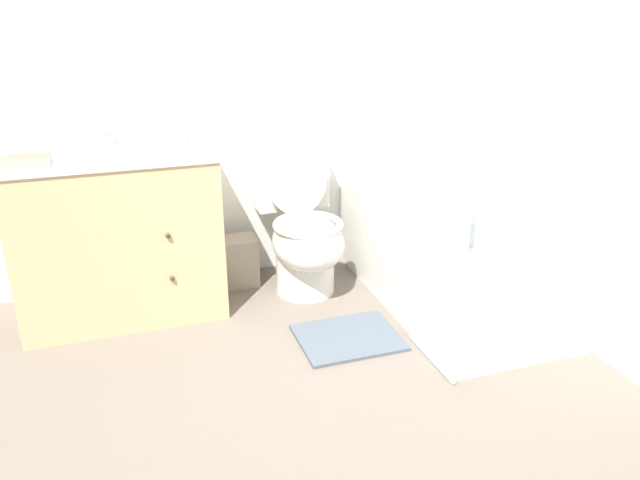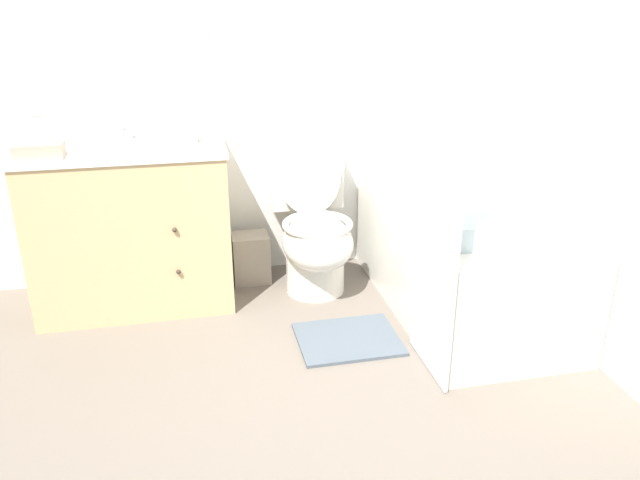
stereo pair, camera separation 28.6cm
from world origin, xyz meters
name	(u,v)px [view 2 (the right image)]	position (x,y,z in m)	size (l,w,h in m)	color
ground_plane	(336,439)	(0.00, 0.00, 0.00)	(14.00, 14.00, 0.00)	#6B6056
wall_back	(264,56)	(-0.01, 1.66, 1.25)	(8.00, 0.06, 2.50)	silver
wall_right	(567,68)	(1.30, 0.82, 1.25)	(0.05, 2.64, 2.50)	silver
vanity_cabinet	(132,225)	(-0.77, 1.36, 0.44)	(1.01, 0.60, 0.86)	tan
sink_faucet	(124,131)	(-0.77, 1.53, 0.90)	(0.14, 0.12, 0.12)	silver
toilet	(314,229)	(0.19, 1.30, 0.36)	(0.41, 0.66, 0.87)	silver
bathtub	(461,257)	(0.90, 0.92, 0.28)	(0.73, 1.44, 0.55)	silver
shower_curtain	(443,155)	(0.52, 0.39, 0.98)	(0.01, 0.42, 1.95)	white
wastebasket	(251,258)	(-0.15, 1.46, 0.14)	(0.21, 0.18, 0.29)	gray
tissue_box	(185,134)	(-0.47, 1.35, 0.91)	(0.12, 0.14, 0.10)	silver
soap_dispenser	(199,129)	(-0.39, 1.39, 0.92)	(0.06, 0.06, 0.14)	silver
hand_towel_folded	(39,151)	(-1.13, 1.17, 0.90)	(0.22, 0.12, 0.07)	tan
bath_towel_folded	(481,232)	(0.76, 0.47, 0.60)	(0.28, 0.19, 0.11)	silver
bath_mat	(348,339)	(0.23, 0.69, 0.01)	(0.49, 0.40, 0.02)	#4C5660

